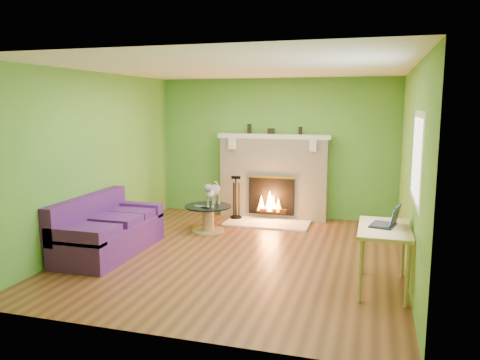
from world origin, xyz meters
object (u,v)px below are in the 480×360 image
Objects in this scene: sofa at (107,231)px; cat at (213,193)px; coffee_table at (208,216)px; desk at (384,235)px.

sofa is 2.74× the size of cat.
desk reaches higher than coffee_table.
sofa is at bearing -124.26° from coffee_table.
cat reaches higher than sofa.
coffee_table is 1.17× the size of cat.
cat is at bearing 54.59° from sofa.
cat reaches higher than coffee_table.
desk is 3.29m from cat.
cat is (-2.72, 1.86, -0.00)m from desk.
cat reaches higher than desk.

